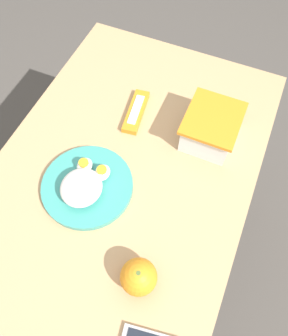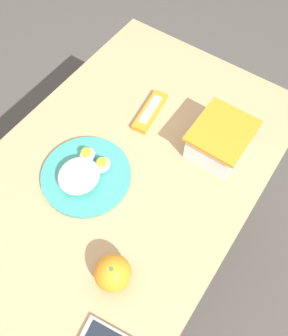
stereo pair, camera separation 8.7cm
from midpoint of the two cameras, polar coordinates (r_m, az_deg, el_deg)
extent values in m
plane|color=#4C4742|center=(1.58, -1.38, -14.05)|extent=(10.00, 10.00, 0.00)
cube|color=tan|center=(0.91, -2.33, -2.40)|extent=(1.14, 0.70, 0.03)
cylinder|color=#A07D56|center=(1.54, 0.64, 11.25)|extent=(0.05, 0.05, 0.70)
cylinder|color=#A07D56|center=(1.43, 20.23, 0.28)|extent=(0.05, 0.05, 0.70)
cube|color=white|center=(0.94, 15.60, 4.34)|extent=(0.15, 0.13, 0.09)
cube|color=#CCBC84|center=(0.95, 15.40, 3.87)|extent=(0.14, 0.12, 0.06)
cube|color=orange|center=(0.90, 16.34, 6.02)|extent=(0.17, 0.15, 0.01)
ellipsoid|color=tan|center=(0.93, 16.48, 4.21)|extent=(0.05, 0.04, 0.03)
sphere|color=orange|center=(0.77, -2.08, -18.13)|extent=(0.08, 0.08, 0.08)
cylinder|color=#4C662D|center=(0.73, -2.18, -17.53)|extent=(0.01, 0.01, 0.00)
cylinder|color=teal|center=(0.89, -7.28, -1.54)|extent=(0.24, 0.24, 0.02)
ellipsoid|color=white|center=(0.86, -8.47, -1.58)|extent=(0.11, 0.11, 0.05)
ellipsoid|color=white|center=(0.90, -7.32, 1.74)|extent=(0.05, 0.04, 0.03)
cylinder|color=#F4A823|center=(0.88, -7.44, 2.28)|extent=(0.03, 0.03, 0.01)
ellipsoid|color=white|center=(0.88, -4.60, 0.02)|extent=(0.05, 0.04, 0.03)
cylinder|color=#F4A823|center=(0.86, -4.68, 0.55)|extent=(0.03, 0.03, 0.01)
cube|color=orange|center=(1.01, 3.60, 9.61)|extent=(0.16, 0.07, 0.02)
cube|color=white|center=(1.00, 3.63, 9.97)|extent=(0.11, 0.04, 0.00)
camera|label=1|loc=(0.04, -87.13, 5.18)|focal=35.00mm
camera|label=2|loc=(0.04, 92.87, -5.18)|focal=35.00mm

